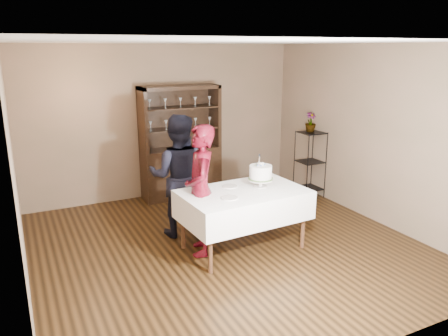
{
  "coord_description": "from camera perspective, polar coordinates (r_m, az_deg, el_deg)",
  "views": [
    {
      "loc": [
        -2.47,
        -4.93,
        2.64
      ],
      "look_at": [
        0.01,
        0.1,
        1.08
      ],
      "focal_mm": 35.0,
      "sensor_mm": 36.0,
      "label": 1
    }
  ],
  "objects": [
    {
      "name": "ceiling",
      "position": [
        5.52,
        0.37,
        16.16
      ],
      "size": [
        5.0,
        5.0,
        0.0
      ],
      "primitive_type": "plane",
      "rotation": [
        3.14,
        0.0,
        0.0
      ],
      "color": "silver",
      "rests_on": "back_wall"
    },
    {
      "name": "cake_table",
      "position": [
        5.8,
        2.53,
        -4.8
      ],
      "size": [
        1.69,
        1.1,
        0.82
      ],
      "rotation": [
        0.0,
        0.0,
        0.06
      ],
      "color": "white",
      "rests_on": "floor"
    },
    {
      "name": "man",
      "position": [
        6.21,
        -5.97,
        -1.05
      ],
      "size": [
        1.07,
        0.99,
        1.76
      ],
      "primitive_type": "imported",
      "rotation": [
        0.0,
        0.0,
        2.66
      ],
      "color": "black",
      "rests_on": "floor"
    },
    {
      "name": "plate_near",
      "position": [
        5.45,
        0.72,
        -3.92
      ],
      "size": [
        0.24,
        0.24,
        0.01
      ],
      "primitive_type": "cylinder",
      "rotation": [
        0.0,
        0.0,
        0.15
      ],
      "color": "silver",
      "rests_on": "cake_table"
    },
    {
      "name": "woman",
      "position": [
        5.63,
        -3.06,
        -2.95
      ],
      "size": [
        0.59,
        0.72,
        1.71
      ],
      "primitive_type": "imported",
      "rotation": [
        0.0,
        0.0,
        -1.9
      ],
      "color": "#3D050E",
      "rests_on": "floor"
    },
    {
      "name": "wall_right",
      "position": [
        7.12,
        18.71,
        4.26
      ],
      "size": [
        0.02,
        5.0,
        2.7
      ],
      "primitive_type": "cube",
      "color": "brown",
      "rests_on": "floor"
    },
    {
      "name": "back_wall",
      "position": [
        7.94,
        -7.79,
        6.03
      ],
      "size": [
        5.0,
        0.02,
        2.7
      ],
      "primitive_type": "cube",
      "color": "brown",
      "rests_on": "floor"
    },
    {
      "name": "potted_plant",
      "position": [
        7.9,
        11.24,
        5.89
      ],
      "size": [
        0.2,
        0.2,
        0.34
      ],
      "primitive_type": "imported",
      "rotation": [
        0.0,
        0.0,
        -0.03
      ],
      "color": "#41602E",
      "rests_on": "plant_etagere"
    },
    {
      "name": "floor",
      "position": [
        6.11,
        0.32,
        -10.05
      ],
      "size": [
        5.0,
        5.0,
        0.0
      ],
      "primitive_type": "plane",
      "color": "black",
      "rests_on": "ground"
    },
    {
      "name": "cake",
      "position": [
        5.87,
        4.81,
        -0.72
      ],
      "size": [
        0.4,
        0.4,
        0.47
      ],
      "rotation": [
        0.0,
        0.0,
        -0.42
      ],
      "color": "silver",
      "rests_on": "cake_table"
    },
    {
      "name": "china_hutch",
      "position": [
        7.91,
        -5.67,
        0.99
      ],
      "size": [
        1.4,
        0.48,
        2.0
      ],
      "color": "black",
      "rests_on": "floor"
    },
    {
      "name": "wall_left",
      "position": [
        5.1,
        -25.68,
        -0.68
      ],
      "size": [
        0.02,
        5.0,
        2.7
      ],
      "primitive_type": "cube",
      "color": "brown",
      "rests_on": "floor"
    },
    {
      "name": "plant_etagere",
      "position": [
        8.01,
        11.16,
        0.84
      ],
      "size": [
        0.42,
        0.42,
        1.2
      ],
      "color": "black",
      "rests_on": "floor"
    },
    {
      "name": "plate_far",
      "position": [
        5.9,
        0.76,
        -2.4
      ],
      "size": [
        0.24,
        0.24,
        0.01
      ],
      "primitive_type": "cylinder",
      "rotation": [
        0.0,
        0.0,
        0.24
      ],
      "color": "silver",
      "rests_on": "cake_table"
    }
  ]
}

